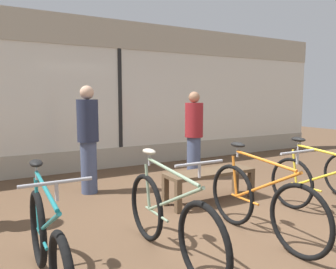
{
  "coord_description": "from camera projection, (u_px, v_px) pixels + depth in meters",
  "views": [
    {
      "loc": [
        -2.63,
        -2.93,
        1.57
      ],
      "look_at": [
        0.0,
        1.72,
        0.95
      ],
      "focal_mm": 35.0,
      "sensor_mm": 36.0,
      "label": 1
    }
  ],
  "objects": [
    {
      "name": "customer_by_window",
      "position": [
        88.0,
        137.0,
        5.27
      ],
      "size": [
        0.48,
        0.48,
        1.75
      ],
      "color": "#424C6B",
      "rests_on": "ground_plane"
    },
    {
      "name": "bicycle_right",
      "position": [
        324.0,
        189.0,
        4.16
      ],
      "size": [
        0.46,
        1.76,
        1.04
      ],
      "color": "black",
      "rests_on": "ground_plane"
    },
    {
      "name": "bicycle_left",
      "position": [
        170.0,
        220.0,
        3.14
      ],
      "size": [
        0.46,
        1.8,
        1.05
      ],
      "color": "black",
      "rests_on": "ground_plane"
    },
    {
      "name": "bicycle_far_left",
      "position": [
        47.0,
        247.0,
        2.59
      ],
      "size": [
        0.46,
        1.77,
        1.04
      ],
      "color": "black",
      "rests_on": "ground_plane"
    },
    {
      "name": "customer_near_rack",
      "position": [
        194.0,
        134.0,
        6.19
      ],
      "size": [
        0.42,
        0.42,
        1.66
      ],
      "color": "#424C6B",
      "rests_on": "ground_plane"
    },
    {
      "name": "bicycle_center",
      "position": [
        261.0,
        203.0,
        3.61
      ],
      "size": [
        0.46,
        1.74,
        1.05
      ],
      "color": "black",
      "rests_on": "ground_plane"
    },
    {
      "name": "shop_back_wall",
      "position": [
        120.0,
        93.0,
        7.17
      ],
      "size": [
        12.0,
        0.08,
        3.2
      ],
      "color": "#B2A893",
      "rests_on": "ground_plane"
    },
    {
      "name": "display_bench",
      "position": [
        210.0,
        176.0,
        4.88
      ],
      "size": [
        1.4,
        0.44,
        0.47
      ],
      "color": "brown",
      "rests_on": "ground_plane"
    },
    {
      "name": "ground_plane",
      "position": [
        237.0,
        226.0,
        4.0
      ],
      "size": [
        24.0,
        24.0,
        0.0
      ],
      "primitive_type": "plane",
      "color": "brown"
    }
  ]
}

